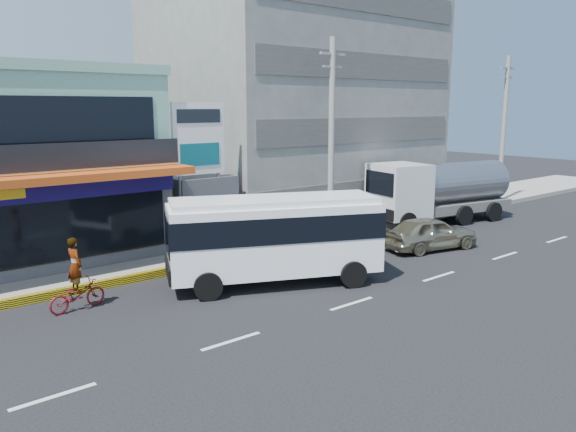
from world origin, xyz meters
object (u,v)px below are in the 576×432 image
at_px(sedan, 430,233).
at_px(motorcycle_rider, 77,286).
at_px(billboard, 199,147).
at_px(concrete_building, 295,102).
at_px(utility_pole_far, 503,130).
at_px(tanker_truck, 436,190).
at_px(minibus, 275,233).
at_px(satellite_dish, 189,173).
at_px(utility_pole_near, 331,139).

xyz_separation_m(sedan, motorcycle_rider, (-15.85, 2.49, 0.02)).
relative_size(billboard, sedan, 1.47).
distance_m(concrete_building, utility_pole_far, 14.32).
bearing_deg(tanker_truck, billboard, 169.52).
height_order(minibus, tanker_truck, tanker_truck).
xyz_separation_m(concrete_building, motorcycle_rider, (-17.54, -9.57, -6.18)).
relative_size(minibus, motorcycle_rider, 3.35).
bearing_deg(utility_pole_far, satellite_dish, 170.71).
height_order(utility_pole_near, minibus, utility_pole_near).
bearing_deg(utility_pole_near, satellite_dish, 149.04).
height_order(billboard, tanker_truck, billboard).
relative_size(satellite_dish, utility_pole_far, 0.15).
height_order(satellite_dish, tanker_truck, satellite_dish).
bearing_deg(motorcycle_rider, utility_pole_far, 3.82).
height_order(satellite_dish, motorcycle_rider, satellite_dish).
height_order(concrete_building, satellite_dish, concrete_building).
bearing_deg(billboard, utility_pole_far, -4.57).
distance_m(utility_pole_near, motorcycle_rider, 14.35).
xyz_separation_m(satellite_dish, minibus, (-0.65, -7.51, -1.57)).
relative_size(minibus, tanker_truck, 0.89).
relative_size(satellite_dish, utility_pole_near, 0.15).
relative_size(concrete_building, motorcycle_rider, 6.41).
distance_m(concrete_building, tanker_truck, 10.51).
relative_size(utility_pole_far, sedan, 2.13).
distance_m(concrete_building, utility_pole_near, 8.79).
xyz_separation_m(concrete_building, sedan, (-1.69, -12.06, -6.20)).
height_order(satellite_dish, billboard, billboard).
bearing_deg(satellite_dish, motorcycle_rider, -143.54).
xyz_separation_m(billboard, utility_pole_far, (22.50, -1.80, 0.22)).
distance_m(satellite_dish, sedan, 11.90).
distance_m(utility_pole_near, sedan, 6.64).
xyz_separation_m(minibus, motorcycle_rider, (-6.88, 1.94, -1.18)).
bearing_deg(satellite_dish, utility_pole_far, -9.29).
relative_size(minibus, sedan, 1.78).
relative_size(billboard, utility_pole_far, 0.69).
bearing_deg(utility_pole_far, minibus, -170.20).
distance_m(billboard, utility_pole_near, 6.75).
xyz_separation_m(utility_pole_near, motorcycle_rider, (-13.54, -1.97, -4.33)).
relative_size(tanker_truck, motorcycle_rider, 3.78).
height_order(concrete_building, tanker_truck, concrete_building).
distance_m(satellite_dish, tanker_truck, 14.50).
xyz_separation_m(satellite_dish, billboard, (-0.50, -1.80, 1.35)).
distance_m(billboard, utility_pole_far, 22.57).
xyz_separation_m(billboard, sedan, (8.81, -6.26, -4.13)).
xyz_separation_m(utility_pole_far, sedan, (-13.69, -4.46, -4.35)).
bearing_deg(utility_pole_near, motorcycle_rider, -171.72).
relative_size(utility_pole_near, minibus, 1.20).
xyz_separation_m(sedan, tanker_truck, (5.39, 3.63, 1.13)).
bearing_deg(billboard, motorcycle_rider, -151.82).
distance_m(utility_pole_far, minibus, 23.20).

